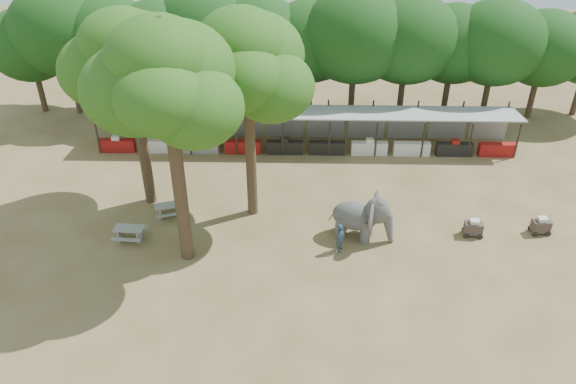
{
  "coord_description": "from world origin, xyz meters",
  "views": [
    {
      "loc": [
        -0.43,
        -20.0,
        18.05
      ],
      "look_at": [
        -1.0,
        5.0,
        2.0
      ],
      "focal_mm": 35.0,
      "sensor_mm": 36.0,
      "label": 1
    }
  ],
  "objects_px": {
    "elephant": "(363,217)",
    "picnic_table_far": "(168,209)",
    "yard_tree_left": "(128,64)",
    "cart_back": "(541,225)",
    "handler": "(340,238)",
    "yard_tree_center": "(164,82)",
    "yard_tree_back": "(245,65)",
    "cart_front": "(473,228)",
    "picnic_table_near": "(129,232)"
  },
  "relations": [
    {
      "from": "yard_tree_left",
      "to": "elephant",
      "type": "xyz_separation_m",
      "value": [
        12.03,
        -3.36,
        -6.91
      ]
    },
    {
      "from": "yard_tree_back",
      "to": "yard_tree_center",
      "type": "bearing_deg",
      "value": -126.86
    },
    {
      "from": "yard_tree_left",
      "to": "yard_tree_center",
      "type": "height_order",
      "value": "yard_tree_center"
    },
    {
      "from": "yard_tree_back",
      "to": "cart_back",
      "type": "height_order",
      "value": "yard_tree_back"
    },
    {
      "from": "cart_front",
      "to": "yard_tree_left",
      "type": "bearing_deg",
      "value": 175.0
    },
    {
      "from": "picnic_table_far",
      "to": "cart_front",
      "type": "bearing_deg",
      "value": -22.52
    },
    {
      "from": "elephant",
      "to": "cart_back",
      "type": "distance_m",
      "value": 9.61
    },
    {
      "from": "yard_tree_back",
      "to": "cart_back",
      "type": "bearing_deg",
      "value": -6.64
    },
    {
      "from": "yard_tree_center",
      "to": "yard_tree_back",
      "type": "bearing_deg",
      "value": 53.14
    },
    {
      "from": "handler",
      "to": "cart_back",
      "type": "distance_m",
      "value": 10.89
    },
    {
      "from": "yard_tree_center",
      "to": "handler",
      "type": "height_order",
      "value": "yard_tree_center"
    },
    {
      "from": "picnic_table_near",
      "to": "cart_front",
      "type": "xyz_separation_m",
      "value": [
        18.06,
        0.8,
        -0.01
      ]
    },
    {
      "from": "picnic_table_near",
      "to": "cart_front",
      "type": "relative_size",
      "value": 1.53
    },
    {
      "from": "yard_tree_back",
      "to": "handler",
      "type": "height_order",
      "value": "yard_tree_back"
    },
    {
      "from": "yard_tree_back",
      "to": "cart_front",
      "type": "height_order",
      "value": "yard_tree_back"
    },
    {
      "from": "handler",
      "to": "cart_back",
      "type": "bearing_deg",
      "value": -61.85
    },
    {
      "from": "yard_tree_center",
      "to": "picnic_table_far",
      "type": "xyz_separation_m",
      "value": [
        -1.53,
        3.34,
        -8.74
      ]
    },
    {
      "from": "picnic_table_near",
      "to": "picnic_table_far",
      "type": "bearing_deg",
      "value": 59.01
    },
    {
      "from": "yard_tree_back",
      "to": "elephant",
      "type": "relative_size",
      "value": 3.27
    },
    {
      "from": "picnic_table_far",
      "to": "yard_tree_back",
      "type": "bearing_deg",
      "value": -9.21
    },
    {
      "from": "yard_tree_center",
      "to": "yard_tree_back",
      "type": "relative_size",
      "value": 1.06
    },
    {
      "from": "yard_tree_center",
      "to": "picnic_table_far",
      "type": "height_order",
      "value": "yard_tree_center"
    },
    {
      "from": "yard_tree_left",
      "to": "picnic_table_far",
      "type": "height_order",
      "value": "yard_tree_left"
    },
    {
      "from": "elephant",
      "to": "picnic_table_far",
      "type": "height_order",
      "value": "elephant"
    },
    {
      "from": "cart_front",
      "to": "picnic_table_near",
      "type": "bearing_deg",
      "value": -172.66
    },
    {
      "from": "elephant",
      "to": "cart_back",
      "type": "relative_size",
      "value": 3.23
    },
    {
      "from": "picnic_table_near",
      "to": "handler",
      "type": "bearing_deg",
      "value": 0.9
    },
    {
      "from": "yard_tree_left",
      "to": "handler",
      "type": "relative_size",
      "value": 6.9
    },
    {
      "from": "yard_tree_left",
      "to": "cart_back",
      "type": "relative_size",
      "value": 10.26
    },
    {
      "from": "elephant",
      "to": "cart_front",
      "type": "distance_m",
      "value": 5.98
    },
    {
      "from": "yard_tree_left",
      "to": "yard_tree_back",
      "type": "distance_m",
      "value": 6.09
    },
    {
      "from": "yard_tree_back",
      "to": "elephant",
      "type": "distance_m",
      "value": 9.72
    },
    {
      "from": "yard_tree_center",
      "to": "cart_front",
      "type": "relative_size",
      "value": 11.26
    },
    {
      "from": "handler",
      "to": "cart_back",
      "type": "xyz_separation_m",
      "value": [
        10.75,
        1.73,
        -0.31
      ]
    },
    {
      "from": "cart_front",
      "to": "cart_back",
      "type": "height_order",
      "value": "same"
    },
    {
      "from": "yard_tree_left",
      "to": "yard_tree_center",
      "type": "relative_size",
      "value": 0.92
    },
    {
      "from": "yard_tree_left",
      "to": "cart_back",
      "type": "xyz_separation_m",
      "value": [
        21.59,
        -2.82,
        -7.71
      ]
    },
    {
      "from": "handler",
      "to": "picnic_table_near",
      "type": "distance_m",
      "value": 10.97
    },
    {
      "from": "cart_back",
      "to": "picnic_table_near",
      "type": "bearing_deg",
      "value": 177.68
    },
    {
      "from": "elephant",
      "to": "picnic_table_far",
      "type": "xyz_separation_m",
      "value": [
        -10.56,
        1.69,
        -0.82
      ]
    },
    {
      "from": "cart_front",
      "to": "yard_tree_back",
      "type": "bearing_deg",
      "value": 174.83
    },
    {
      "from": "picnic_table_far",
      "to": "cart_back",
      "type": "distance_m",
      "value": 20.15
    },
    {
      "from": "yard_tree_center",
      "to": "picnic_table_near",
      "type": "xyz_separation_m",
      "value": [
        -3.11,
        1.1,
        -8.71
      ]
    },
    {
      "from": "picnic_table_near",
      "to": "picnic_table_far",
      "type": "xyz_separation_m",
      "value": [
        1.58,
        2.24,
        -0.03
      ]
    },
    {
      "from": "yard_tree_back",
      "to": "cart_front",
      "type": "xyz_separation_m",
      "value": [
        11.95,
        -2.1,
        -8.05
      ]
    },
    {
      "from": "picnic_table_near",
      "to": "elephant",
      "type": "bearing_deg",
      "value": 6.83
    },
    {
      "from": "yard_tree_back",
      "to": "cart_front",
      "type": "bearing_deg",
      "value": -9.98
    },
    {
      "from": "elephant",
      "to": "picnic_table_near",
      "type": "distance_m",
      "value": 12.18
    },
    {
      "from": "elephant",
      "to": "cart_front",
      "type": "height_order",
      "value": "elephant"
    },
    {
      "from": "picnic_table_far",
      "to": "picnic_table_near",
      "type": "bearing_deg",
      "value": -142.78
    }
  ]
}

